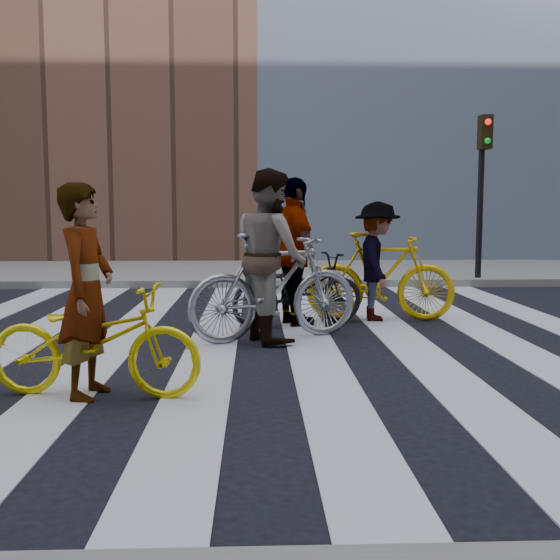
{
  "coord_description": "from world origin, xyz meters",
  "views": [
    {
      "loc": [
        -0.06,
        -7.52,
        1.5
      ],
      "look_at": [
        0.23,
        0.3,
        0.66
      ],
      "focal_mm": 42.0,
      "sensor_mm": 36.0,
      "label": 1
    }
  ],
  "objects": [
    {
      "name": "rider_rear",
      "position": [
        0.44,
        0.9,
        0.96
      ],
      "size": [
        0.81,
        1.22,
        1.92
      ],
      "primitive_type": "imported",
      "rotation": [
        0.0,
        0.0,
        1.9
      ],
      "color": "slate",
      "rests_on": "ground"
    },
    {
      "name": "bike_dark_rear",
      "position": [
        0.49,
        0.9,
        0.47
      ],
      "size": [
        1.91,
        1.18,
        0.95
      ],
      "primitive_type": "imported",
      "rotation": [
        0.0,
        0.0,
        1.9
      ],
      "color": "black",
      "rests_on": "ground"
    },
    {
      "name": "bike_silver_mid",
      "position": [
        0.16,
        -0.06,
        0.62
      ],
      "size": [
        2.15,
        1.3,
        1.25
      ],
      "primitive_type": "imported",
      "rotation": [
        0.0,
        0.0,
        1.94
      ],
      "color": "#999CA2",
      "rests_on": "ground"
    },
    {
      "name": "sidewalk_far",
      "position": [
        0.0,
        7.5,
        0.07
      ],
      "size": [
        100.0,
        5.0,
        0.15
      ],
      "primitive_type": "cube",
      "color": "gray",
      "rests_on": "ground"
    },
    {
      "name": "rider_mid",
      "position": [
        0.11,
        -0.06,
        0.98
      ],
      "size": [
        1.04,
        1.16,
        1.97
      ],
      "primitive_type": "imported",
      "rotation": [
        0.0,
        0.0,
        1.94
      ],
      "color": "slate",
      "rests_on": "ground"
    },
    {
      "name": "rider_left",
      "position": [
        -1.41,
        -2.3,
        0.86
      ],
      "size": [
        0.49,
        0.68,
        1.72
      ],
      "primitive_type": "imported",
      "rotation": [
        0.0,
        0.0,
        1.43
      ],
      "color": "slate",
      "rests_on": "ground"
    },
    {
      "name": "bike_yellow_left",
      "position": [
        -1.36,
        -2.3,
        0.46
      ],
      "size": [
        1.81,
        0.84,
        0.92
      ],
      "primitive_type": "imported",
      "rotation": [
        0.0,
        0.0,
        1.43
      ],
      "color": "yellow",
      "rests_on": "ground"
    },
    {
      "name": "zebra_crosswalk",
      "position": [
        0.0,
        0.0,
        0.01
      ],
      "size": [
        8.25,
        10.0,
        0.01
      ],
      "color": "silver",
      "rests_on": "ground"
    },
    {
      "name": "ground",
      "position": [
        0.0,
        0.0,
        0.0
      ],
      "size": [
        100.0,
        100.0,
        0.0
      ],
      "primitive_type": "plane",
      "color": "black",
      "rests_on": "ground"
    },
    {
      "name": "bike_yellow_right",
      "position": [
        1.63,
        1.24,
        0.6
      ],
      "size": [
        2.05,
        0.77,
        1.2
      ],
      "primitive_type": "imported",
      "rotation": [
        0.0,
        0.0,
        1.47
      ],
      "color": "yellow",
      "rests_on": "ground"
    },
    {
      "name": "rider_right",
      "position": [
        1.58,
        1.24,
        0.81
      ],
      "size": [
        0.7,
        1.1,
        1.61
      ],
      "primitive_type": "imported",
      "rotation": [
        0.0,
        0.0,
        1.47
      ],
      "color": "slate",
      "rests_on": "ground"
    },
    {
      "name": "traffic_signal",
      "position": [
        4.4,
        5.32,
        2.28
      ],
      "size": [
        0.22,
        0.42,
        3.33
      ],
      "color": "black",
      "rests_on": "ground"
    }
  ]
}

